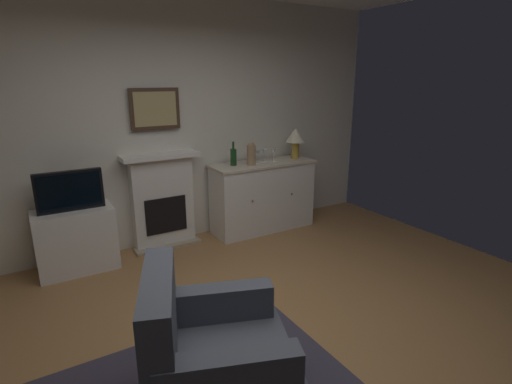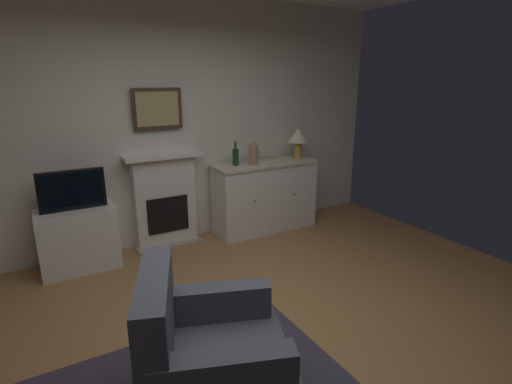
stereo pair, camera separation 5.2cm
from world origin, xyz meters
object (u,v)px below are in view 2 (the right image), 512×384
at_px(table_lamp, 298,137).
at_px(tv_cabinet, 78,239).
at_px(sideboard_cabinet, 265,196).
at_px(fireplace_unit, 165,200).
at_px(wine_glass_center, 267,152).
at_px(wine_glass_left, 260,153).
at_px(tv_set, 72,190).
at_px(framed_picture, 157,109).
at_px(vase_decorative, 253,154).
at_px(armchair, 207,357).
at_px(wine_glass_right, 276,152).
at_px(wine_bottle, 236,157).

distance_m(table_lamp, tv_cabinet, 2.87).
distance_m(sideboard_cabinet, tv_cabinet, 2.24).
height_order(fireplace_unit, wine_glass_center, fireplace_unit).
height_order(sideboard_cabinet, table_lamp, table_lamp).
bearing_deg(wine_glass_left, tv_set, -179.48).
xyz_separation_m(fireplace_unit, wine_glass_center, (1.31, -0.15, 0.46)).
relative_size(sideboard_cabinet, tv_cabinet, 1.81).
bearing_deg(framed_picture, vase_decorative, -14.37).
bearing_deg(tv_set, armchair, -80.00).
bearing_deg(sideboard_cabinet, wine_glass_left, 170.26).
distance_m(wine_glass_left, wine_glass_right, 0.22).
height_order(wine_bottle, armchair, wine_bottle).
bearing_deg(wine_glass_center, wine_glass_left, -172.98).
bearing_deg(wine_glass_right, wine_glass_center, 162.34).
bearing_deg(tv_cabinet, fireplace_unit, 9.45).
relative_size(sideboard_cabinet, wine_glass_left, 8.21).
height_order(framed_picture, vase_decorative, framed_picture).
bearing_deg(vase_decorative, armchair, -125.18).
relative_size(wine_glass_center, wine_glass_right, 1.00).
bearing_deg(armchair, vase_decorative, 54.82).
relative_size(wine_glass_right, tv_cabinet, 0.22).
bearing_deg(wine_glass_right, sideboard_cabinet, 176.24).
bearing_deg(sideboard_cabinet, tv_set, -179.79).
height_order(wine_glass_center, wine_glass_right, same).
distance_m(table_lamp, wine_glass_center, 0.49).
bearing_deg(framed_picture, tv_cabinet, -167.99).
distance_m(wine_glass_right, tv_set, 2.40).
xyz_separation_m(sideboard_cabinet, armchair, (-1.82, -2.35, -0.06)).
relative_size(wine_glass_left, wine_glass_center, 1.00).
bearing_deg(vase_decorative, wine_glass_right, 6.45).
height_order(sideboard_cabinet, wine_glass_right, wine_glass_right).
xyz_separation_m(wine_glass_left, tv_set, (-2.17, -0.02, -0.16)).
relative_size(framed_picture, tv_set, 0.89).
distance_m(wine_glass_center, armchair, 3.09).
distance_m(framed_picture, wine_bottle, 1.06).
xyz_separation_m(wine_glass_left, vase_decorative, (-0.13, -0.06, 0.02)).
relative_size(wine_glass_center, tv_set, 0.27).
distance_m(sideboard_cabinet, table_lamp, 0.88).
height_order(fireplace_unit, framed_picture, framed_picture).
height_order(sideboard_cabinet, tv_set, tv_set).
xyz_separation_m(framed_picture, armchair, (-0.56, -2.58, -1.20)).
bearing_deg(tv_set, wine_glass_center, 0.83).
bearing_deg(wine_glass_right, table_lamp, 1.66).
height_order(framed_picture, wine_glass_right, framed_picture).
bearing_deg(wine_bottle, wine_glass_left, -4.99).
height_order(tv_cabinet, tv_set, tv_set).
relative_size(wine_bottle, wine_glass_left, 1.76).
bearing_deg(framed_picture, wine_glass_center, -8.60).
bearing_deg(sideboard_cabinet, wine_glass_right, -3.76).
xyz_separation_m(tv_cabinet, tv_set, (0.00, -0.02, 0.53)).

